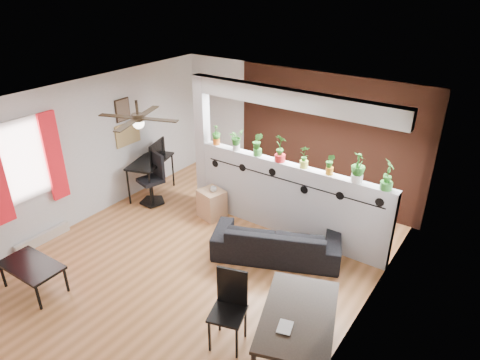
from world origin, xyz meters
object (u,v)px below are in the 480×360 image
object	(u,v)px
ceiling_fan	(138,120)
computer_desk	(150,164)
potted_plant_7	(388,174)
potted_plant_4	(304,156)
potted_plant_6	(358,166)
office_chair	(154,182)
potted_plant_5	(330,163)
sofa	(276,241)
potted_plant_0	(216,134)
potted_plant_2	(258,143)
cup	(213,189)
folding_chair	(230,301)
coffee_table	(31,267)
potted_plant_1	(236,139)
dining_table	(298,319)
cube_shelf	(212,204)
potted_plant_3	(280,147)

from	to	relation	value
ceiling_fan	computer_desk	size ratio (longest dim) A/B	0.99
ceiling_fan	potted_plant_7	bearing A→B (deg)	29.51
potted_plant_4	potted_plant_6	size ratio (longest dim) A/B	0.81
potted_plant_4	office_chair	bearing A→B (deg)	-169.43
potted_plant_5	sofa	bearing A→B (deg)	-124.27
potted_plant_0	potted_plant_2	world-z (taller)	potted_plant_2
ceiling_fan	cup	world-z (taller)	ceiling_fan
office_chair	folding_chair	world-z (taller)	office_chair
coffee_table	potted_plant_1	bearing A→B (deg)	70.90
potted_plant_5	dining_table	xyz separation A→B (m)	(0.77, -2.42, -0.88)
potted_plant_4	potted_plant_5	size ratio (longest dim) A/B	1.10
potted_plant_0	dining_table	distance (m)	3.98
potted_plant_7	coffee_table	world-z (taller)	potted_plant_7
ceiling_fan	potted_plant_4	world-z (taller)	ceiling_fan
potted_plant_1	cube_shelf	xyz separation A→B (m)	(-0.34, -0.34, -1.28)
potted_plant_4	sofa	world-z (taller)	potted_plant_4
potted_plant_5	cube_shelf	size ratio (longest dim) A/B	0.64
computer_desk	office_chair	distance (m)	0.44
cube_shelf	cup	bearing A→B (deg)	14.80
ceiling_fan	potted_plant_3	distance (m)	2.37
potted_plant_5	cup	distance (m)	2.32
potted_plant_5	cup	xyz separation A→B (m)	(-2.09, -0.34, -0.94)
sofa	computer_desk	world-z (taller)	computer_desk
potted_plant_3	computer_desk	distance (m)	2.98
ceiling_fan	potted_plant_5	distance (m)	3.00
potted_plant_3	office_chair	world-z (taller)	potted_plant_3
potted_plant_5	potted_plant_4	bearing A→B (deg)	180.00
potted_plant_4	office_chair	world-z (taller)	potted_plant_4
potted_plant_3	cube_shelf	xyz separation A→B (m)	(-1.24, -0.34, -1.33)
potted_plant_1	potted_plant_5	world-z (taller)	potted_plant_1
potted_plant_2	folding_chair	bearing A→B (deg)	-63.73
computer_desk	folding_chair	distance (m)	4.29
potted_plant_0	potted_plant_4	xyz separation A→B (m)	(1.81, 0.00, 0.00)
coffee_table	potted_plant_5	bearing A→B (deg)	49.06
sofa	cube_shelf	size ratio (longest dim) A/B	3.51
cube_shelf	coffee_table	world-z (taller)	cube_shelf
ceiling_fan	office_chair	size ratio (longest dim) A/B	1.16
potted_plant_2	potted_plant_4	world-z (taller)	potted_plant_2
potted_plant_3	computer_desk	bearing A→B (deg)	-173.14
potted_plant_2	coffee_table	xyz separation A→B (m)	(-1.65, -3.46, -1.18)
potted_plant_5	cube_shelf	distance (m)	2.51
folding_chair	cup	bearing A→B (deg)	131.86
potted_plant_4	cup	distance (m)	1.93
potted_plant_1	dining_table	bearing A→B (deg)	-43.17
potted_plant_5	potted_plant_6	distance (m)	0.46
potted_plant_6	dining_table	xyz separation A→B (m)	(0.32, -2.42, -0.94)
potted_plant_5	coffee_table	xyz separation A→B (m)	(-3.01, -3.46, -1.14)
potted_plant_0	sofa	xyz separation A→B (m)	(1.76, -0.73, -1.27)
potted_plant_6	potted_plant_7	bearing A→B (deg)	-0.00
potted_plant_6	potted_plant_7	world-z (taller)	potted_plant_7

